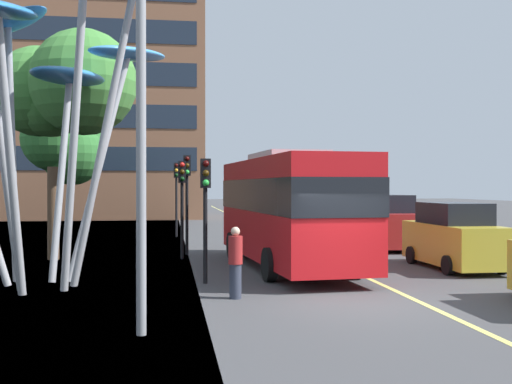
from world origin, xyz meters
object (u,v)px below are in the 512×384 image
object	(u,v)px
red_bus	(287,205)
traffic_light_kerb_near	(205,193)
car_parked_mid	(454,237)
traffic_light_kerb_far	(182,188)
pedestrian	(235,263)
traffic_light_opposite	(176,183)
car_parked_far	(387,223)
street_lamp	(157,64)
traffic_light_island_mid	(187,183)
leaf_sculpture	(44,35)

from	to	relation	value
red_bus	traffic_light_kerb_near	world-z (taller)	red_bus
traffic_light_kerb_near	car_parked_mid	bearing A→B (deg)	14.19
traffic_light_kerb_far	car_parked_mid	distance (m)	9.65
traffic_light_kerb_far	pedestrian	distance (m)	8.46
traffic_light_opposite	pedestrian	bearing A→B (deg)	-86.32
red_bus	car_parked_far	size ratio (longest dim) A/B	2.23
pedestrian	traffic_light_kerb_near	bearing A→B (deg)	104.04
red_bus	pedestrian	xyz separation A→B (m)	(-2.28, -5.32, -1.21)
street_lamp	pedestrian	xyz separation A→B (m)	(1.78, 3.36, -4.00)
traffic_light_island_mid	car_parked_far	world-z (taller)	traffic_light_island_mid
traffic_light_kerb_far	car_parked_mid	xyz separation A→B (m)	(8.71, -3.82, -1.60)
leaf_sculpture	traffic_light_opposite	world-z (taller)	leaf_sculpture
street_lamp	traffic_light_island_mid	bearing A→B (deg)	86.04
pedestrian	traffic_light_island_mid	bearing A→B (deg)	95.20
red_bus	traffic_light_opposite	distance (m)	13.64
traffic_light_kerb_far	traffic_light_island_mid	world-z (taller)	traffic_light_island_mid
car_parked_far	street_lamp	world-z (taller)	street_lamp
car_parked_far	street_lamp	size ratio (longest dim) A/B	0.60
red_bus	leaf_sculpture	world-z (taller)	leaf_sculpture
traffic_light_island_mid	car_parked_far	distance (m)	8.83
car_parked_mid	car_parked_far	xyz separation A→B (m)	(0.08, 6.45, 0.07)
car_parked_far	traffic_light_opposite	bearing A→B (deg)	139.21
red_bus	street_lamp	size ratio (longest dim) A/B	1.33
traffic_light_kerb_near	car_parked_far	world-z (taller)	traffic_light_kerb_near
traffic_light_island_mid	car_parked_far	bearing A→B (deg)	7.96
traffic_light_kerb_far	traffic_light_kerb_near	bearing A→B (deg)	-84.98
traffic_light_island_mid	car_parked_mid	world-z (taller)	traffic_light_island_mid
traffic_light_kerb_near	traffic_light_opposite	xyz separation A→B (m)	(-0.61, 16.18, 0.35)
traffic_light_island_mid	street_lamp	bearing A→B (deg)	-93.96
traffic_light_kerb_near	traffic_light_opposite	world-z (taller)	traffic_light_opposite
traffic_light_kerb_far	traffic_light_opposite	world-z (taller)	traffic_light_opposite
traffic_light_island_mid	pedestrian	distance (m)	9.86
traffic_light_kerb_near	street_lamp	size ratio (longest dim) A/B	0.45
red_bus	traffic_light_kerb_far	world-z (taller)	red_bus
traffic_light_island_mid	traffic_light_kerb_far	bearing A→B (deg)	-98.73
traffic_light_kerb_far	traffic_light_island_mid	bearing A→B (deg)	81.27
traffic_light_island_mid	traffic_light_opposite	size ratio (longest dim) A/B	0.99
red_bus	traffic_light_kerb_near	xyz separation A→B (m)	(-2.86, -3.01, 0.42)
red_bus	car_parked_mid	bearing A→B (deg)	-10.01
traffic_light_kerb_near	red_bus	bearing A→B (deg)	46.50
traffic_light_opposite	car_parked_mid	size ratio (longest dim) A/B	0.86
car_parked_mid	pedestrian	size ratio (longest dim) A/B	2.67
traffic_light_opposite	car_parked_mid	bearing A→B (deg)	-58.04
pedestrian	traffic_light_opposite	bearing A→B (deg)	93.68
leaf_sculpture	traffic_light_kerb_far	bearing A→B (deg)	56.65
red_bus	car_parked_far	bearing A→B (deg)	45.47
traffic_light_kerb_far	traffic_light_opposite	distance (m)	10.29
traffic_light_kerb_near	pedestrian	world-z (taller)	traffic_light_kerb_near
car_parked_mid	traffic_light_island_mid	bearing A→B (deg)	148.29
traffic_light_opposite	pedestrian	distance (m)	18.64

